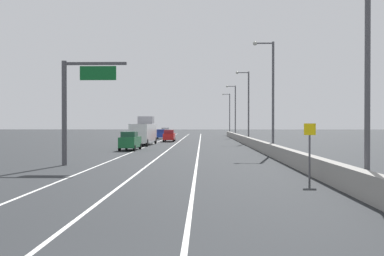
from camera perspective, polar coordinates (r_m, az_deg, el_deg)
The scene contains 17 objects.
ground_plane at distance 70.53m, azimuth -0.17°, elevation -1.87°, with size 320.00×320.00×0.00m, color #26282B.
lane_stripe_left at distance 61.96m, azimuth -5.49°, elevation -2.20°, with size 0.16×130.00×0.00m, color silver.
lane_stripe_center at distance 61.64m, azimuth -2.26°, elevation -2.22°, with size 0.16×130.00×0.00m, color silver.
lane_stripe_right at distance 61.52m, azimuth 1.00°, elevation -2.22°, with size 0.16×130.00×0.00m, color silver.
jersey_barrier_right at distance 46.95m, azimuth 9.26°, elevation -2.42°, with size 0.60×120.00×1.10m, color gray.
overhead_sign_gantry at distance 31.69m, azimuth -15.48°, elevation 3.70°, with size 4.68×0.36×7.50m.
speed_advisory_sign at distance 22.71m, azimuth 15.48°, elevation -2.53°, with size 0.60×0.11×3.00m.
lamp_post_right_near at distance 19.84m, azimuth 21.82°, elevation 10.41°, with size 2.14×0.44×11.24m.
lamp_post_right_second at distance 43.25m, azimuth 10.50°, elevation 5.06°, with size 2.14×0.44×11.24m.
lamp_post_right_third at distance 67.28m, azimuth 7.39°, elevation 3.45°, with size 2.14×0.44×11.24m.
lamp_post_right_fourth at distance 91.40m, azimuth 5.68°, elevation 2.68°, with size 2.14×0.44×11.24m.
lamp_post_right_fifth at distance 115.61m, azimuth 4.95°, elevation 2.24°, with size 2.14×0.44×11.24m.
car_white_0 at distance 99.18m, azimuth -3.57°, elevation -0.56°, with size 1.96×4.11×2.13m.
car_green_1 at distance 48.52m, azimuth -8.30°, elevation -1.73°, with size 1.98×4.53×2.11m.
car_blue_2 at distance 84.66m, azimuth -4.18°, elevation -0.82°, with size 1.87×4.25×1.90m.
car_red_3 at distance 71.56m, azimuth -3.07°, elevation -1.04°, with size 1.85×4.72×1.99m.
box_truck at distance 60.45m, azimuth -6.47°, elevation -0.52°, with size 2.71×9.58×4.06m.
Camera 1 is at (1.92, -6.45, 2.97)m, focal length 39.81 mm.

